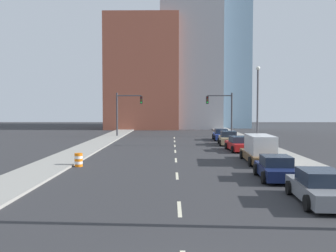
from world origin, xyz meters
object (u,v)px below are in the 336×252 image
traffic_signal_right (225,109)px  sedan_red (239,144)px  box_truck_brown (260,150)px  traffic_signal_left (124,109)px  sedan_blue (221,135)px  traffic_barrel (79,160)px  sedan_navy (276,168)px  sedan_gray (320,188)px  street_lamp (258,100)px  sedan_tan (228,139)px

traffic_signal_right → sedan_red: bearing=-93.4°
box_truck_brown → sedan_red: bearing=92.9°
traffic_signal_left → sedan_blue: traffic_signal_left is taller
traffic_barrel → box_truck_brown: box_truck_brown is taller
box_truck_brown → sedan_blue: bearing=92.6°
sedan_navy → sedan_red: sedan_red is taller
sedan_gray → sedan_red: sedan_gray is taller
sedan_navy → sedan_blue: size_ratio=0.94×
traffic_barrel → sedan_gray: 16.39m
traffic_barrel → sedan_gray: bearing=-37.2°
box_truck_brown → sedan_blue: box_truck_brown is taller
sedan_red → traffic_signal_right: bearing=83.3°
traffic_signal_right → sedan_gray: 37.51m
sedan_gray → sedan_red: size_ratio=0.99×
sedan_gray → sedan_navy: bearing=98.1°
traffic_signal_right → street_lamp: (1.63, -13.52, 0.93)m
sedan_tan → traffic_signal_left: bearing=141.5°
sedan_gray → box_truck_brown: 11.95m
box_truck_brown → traffic_signal_right: bearing=89.7°
traffic_signal_right → sedan_tan: (-1.20, -11.77, -3.33)m
sedan_gray → sedan_tan: size_ratio=1.02×
sedan_gray → traffic_signal_left: bearing=113.0°
traffic_signal_left → sedan_navy: bearing=-68.1°
traffic_barrel → sedan_gray: (13.06, -9.90, 0.19)m
traffic_signal_left → sedan_tan: (13.18, -11.77, -3.33)m
sedan_navy → sedan_gray: bearing=-82.1°
traffic_signal_right → sedan_tan: bearing=-95.8°
street_lamp → sedan_navy: street_lamp is taller
sedan_tan → traffic_signal_right: bearing=87.5°
street_lamp → sedan_blue: (-2.83, 7.91, -4.30)m
traffic_barrel → sedan_tan: sedan_tan is taller
traffic_barrel → box_truck_brown: bearing=8.8°
traffic_signal_right → sedan_navy: (-1.48, -32.02, -3.39)m
traffic_signal_right → box_truck_brown: 25.60m
traffic_signal_right → sedan_gray: traffic_signal_right is taller
sedan_gray → traffic_signal_right: bearing=91.8°
traffic_signal_left → street_lamp: bearing=-40.2°
sedan_red → sedan_blue: bearing=87.4°
traffic_barrel → street_lamp: 21.48m
traffic_signal_left → sedan_navy: size_ratio=1.45×
box_truck_brown → sedan_blue: (-0.32, 19.80, -0.34)m
sedan_red → box_truck_brown: bearing=-92.0°
traffic_signal_left → box_truck_brown: bearing=-62.0°
sedan_gray → sedan_navy: sedan_gray is taller
traffic_barrel → traffic_signal_left: bearing=90.6°
sedan_gray → sedan_blue: bearing=93.7°
traffic_signal_left → traffic_barrel: 27.68m
traffic_signal_right → traffic_barrel: (-14.10, -27.45, -3.55)m
traffic_signal_left → traffic_signal_right: 14.38m
traffic_signal_left → sedan_tan: size_ratio=1.33×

